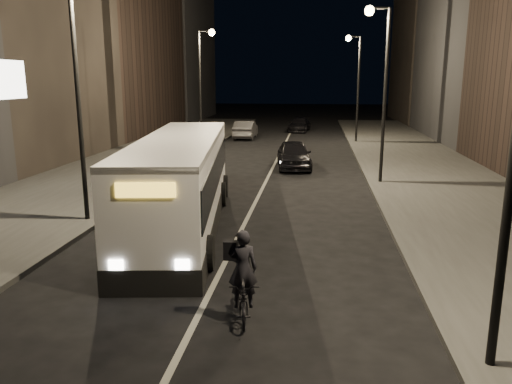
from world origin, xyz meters
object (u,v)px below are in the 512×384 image
(streetlight_right_mid, at_px, (380,72))
(car_far, at_px, (299,125))
(cyclist_on_bicycle, at_px, (244,289))
(streetlight_right_near, at_px, (507,58))
(city_bus, at_px, (181,179))
(car_near, at_px, (294,154))
(streetlight_left_near, at_px, (83,69))
(car_mid, at_px, (246,130))
(streetlight_left_far, at_px, (203,74))
(streetlight_right_far, at_px, (355,74))

(streetlight_right_mid, distance_m, car_far, 25.38)
(cyclist_on_bicycle, bearing_deg, car_far, 81.50)
(streetlight_right_near, bearing_deg, streetlight_right_mid, 90.00)
(streetlight_right_mid, bearing_deg, city_bus, -132.84)
(city_bus, bearing_deg, streetlight_right_mid, 39.55)
(streetlight_right_near, xyz_separation_m, car_near, (-4.13, 20.14, -4.58))
(streetlight_left_near, xyz_separation_m, cyclist_on_bicycle, (6.34, -6.53, -4.68))
(car_near, height_order, car_mid, car_near)
(city_bus, bearing_deg, cyclist_on_bicycle, -72.13)
(streetlight_right_mid, distance_m, car_mid, 20.76)
(cyclist_on_bicycle, bearing_deg, car_mid, 89.21)
(streetlight_left_far, relative_size, car_mid, 1.75)
(car_mid, bearing_deg, car_near, 108.73)
(streetlight_right_far, bearing_deg, streetlight_right_near, -90.00)
(car_mid, height_order, car_far, car_mid)
(streetlight_left_far, xyz_separation_m, car_far, (6.13, 14.52, -4.71))
(streetlight_left_far, relative_size, car_far, 1.81)
(streetlight_right_mid, xyz_separation_m, streetlight_left_far, (-10.66, 10.00, 0.00))
(streetlight_left_far, bearing_deg, car_mid, 78.03)
(streetlight_left_far, height_order, car_near, streetlight_left_far)
(streetlight_left_near, distance_m, city_bus, 4.88)
(streetlight_left_near, bearing_deg, streetlight_right_far, 66.04)
(streetlight_right_mid, bearing_deg, streetlight_left_near, -143.12)
(car_mid, distance_m, car_far, 7.72)
(streetlight_right_near, distance_m, streetlight_right_far, 32.00)
(streetlight_left_far, bearing_deg, streetlight_right_far, 29.36)
(car_mid, bearing_deg, city_bus, 93.14)
(streetlight_right_mid, distance_m, cyclist_on_bicycle, 15.87)
(streetlight_right_near, distance_m, streetlight_left_far, 28.10)
(car_far, bearing_deg, car_near, -83.33)
(streetlight_left_far, xyz_separation_m, cyclist_on_bicycle, (6.34, -24.53, -4.68))
(cyclist_on_bicycle, distance_m, car_far, 39.05)
(streetlight_right_mid, relative_size, car_far, 1.81)
(cyclist_on_bicycle, height_order, car_near, cyclist_on_bicycle)
(streetlight_right_far, relative_size, cyclist_on_bicycle, 3.99)
(streetlight_right_near, distance_m, streetlight_left_near, 13.33)
(streetlight_left_far, height_order, cyclist_on_bicycle, streetlight_left_far)
(car_far, bearing_deg, car_mid, -119.17)
(city_bus, bearing_deg, streetlight_right_near, -54.67)
(streetlight_left_near, bearing_deg, car_far, 79.32)
(streetlight_right_far, bearing_deg, car_far, 118.01)
(streetlight_right_mid, height_order, streetlight_left_near, same)
(streetlight_left_far, bearing_deg, streetlight_left_near, -90.00)
(streetlight_left_near, relative_size, car_near, 1.76)
(streetlight_left_near, height_order, city_bus, streetlight_left_near)
(city_bus, distance_m, car_far, 32.68)
(streetlight_left_near, height_order, streetlight_left_far, same)
(car_mid, relative_size, car_far, 1.03)
(streetlight_left_far, xyz_separation_m, car_mid, (1.73, 8.17, -4.60))
(streetlight_left_far, distance_m, city_bus, 18.66)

